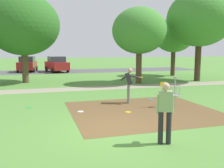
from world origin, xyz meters
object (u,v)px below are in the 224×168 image
disc_golf_basket (174,90)px  frisbee_far_right (128,112)px  frisbee_by_tee (29,107)px  parked_car_center_left (27,64)px  tree_mid_left (174,35)px  tree_mid_right (23,25)px  player_foreground_watching (165,110)px  frisbee_far_left (151,99)px  parked_car_center_right (57,64)px  player_throwing (129,83)px  frisbee_mid_grass (81,112)px  tree_mid_center (139,31)px  tree_near_left (200,19)px

disc_golf_basket → frisbee_far_right: bearing=-170.0°
frisbee_by_tee → parked_car_center_left: size_ratio=0.05×
tree_mid_left → tree_mid_right: (-14.10, -1.70, 0.48)m
player_foreground_watching → frisbee_far_left: size_ratio=7.61×
frisbee_by_tee → frisbee_far_right: size_ratio=0.95×
parked_car_center_left → parked_car_center_right: size_ratio=0.97×
player_throwing → tree_mid_right: (-5.18, 9.63, 3.53)m
disc_golf_basket → frisbee_by_tee: size_ratio=5.85×
frisbee_far_right → frisbee_mid_grass: bearing=160.8°
frisbee_far_right → parked_car_center_left: size_ratio=0.06×
frisbee_far_right → disc_golf_basket: bearing=10.0°
tree_mid_right → frisbee_far_right: bearing=-68.5°
frisbee_by_tee → frisbee_far_left: same height
parked_car_center_right → parked_car_center_left: bearing=156.6°
frisbee_far_right → tree_mid_left: 16.75m
frisbee_mid_grass → frisbee_far_right: size_ratio=1.00×
tree_mid_right → parked_car_center_left: (-0.23, 10.88, -3.60)m
parked_car_center_left → frisbee_far_left: bearing=-71.3°
player_foreground_watching → frisbee_far_left: bearing=68.2°
tree_mid_left → parked_car_center_left: size_ratio=1.32×
player_throwing → parked_car_center_left: (-5.41, 20.50, -0.06)m
player_foreground_watching → parked_car_center_right: parked_car_center_right is taller
frisbee_far_right → player_foreground_watching: bearing=-94.1°
player_throwing → frisbee_far_right: player_throwing is taller
frisbee_far_right → tree_mid_center: 10.34m
frisbee_mid_grass → frisbee_far_right: 2.00m
player_throwing → tree_near_left: tree_near_left is taller
frisbee_far_left → parked_car_center_left: (-6.80, 20.04, 0.91)m
tree_mid_left → parked_car_center_right: (-10.98, 7.73, -3.12)m
frisbee_mid_grass → tree_mid_left: tree_mid_left is taller
frisbee_far_right → parked_car_center_left: 22.80m
player_throwing → parked_car_center_right: 19.16m
disc_golf_basket → player_throwing: size_ratio=0.81×
disc_golf_basket → frisbee_mid_grass: bearing=176.7°
frisbee_far_right → parked_car_center_right: 20.90m
disc_golf_basket → tree_near_left: bearing=49.5°
tree_near_left → parked_car_center_left: size_ratio=1.69×
player_throwing → parked_car_center_left: size_ratio=0.39×
disc_golf_basket → frisbee_mid_grass: size_ratio=5.61×
frisbee_far_right → parked_car_center_right: bearing=93.8°
player_throwing → frisbee_far_right: 2.15m
tree_mid_left → tree_mid_right: 14.21m
tree_near_left → tree_mid_center: bearing=179.9°
tree_mid_center → parked_car_center_right: size_ratio=1.30×
frisbee_far_left → tree_mid_left: bearing=55.3°
disc_golf_basket → tree_mid_center: (1.69, 8.21, 3.28)m
player_foreground_watching → player_throwing: same height
disc_golf_basket → tree_mid_center: 9.00m
parked_car_center_right → tree_mid_left: bearing=-35.1°
tree_near_left → tree_mid_right: size_ratio=1.07×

